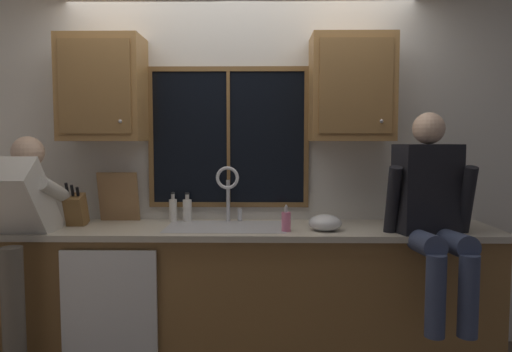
{
  "coord_description": "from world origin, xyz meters",
  "views": [
    {
      "loc": [
        0.17,
        -3.45,
        1.51
      ],
      "look_at": [
        0.12,
        -0.3,
        1.27
      ],
      "focal_mm": 33.08,
      "sensor_mm": 36.0,
      "label": 1
    }
  ],
  "objects_px": {
    "cutting_board": "(119,197)",
    "soap_dispenser": "(286,221)",
    "bottle_tall_clear": "(173,210)",
    "person_sitting_on_counter": "(432,206)",
    "knife_block": "(76,210)",
    "bottle_green_glass": "(187,210)",
    "mixing_bowl": "(325,223)",
    "person_standing": "(11,230)"
  },
  "relations": [
    {
      "from": "cutting_board",
      "to": "soap_dispenser",
      "type": "bearing_deg",
      "value": -17.02
    },
    {
      "from": "cutting_board",
      "to": "bottle_tall_clear",
      "type": "relative_size",
      "value": 1.71
    },
    {
      "from": "person_sitting_on_counter",
      "to": "knife_block",
      "type": "xyz_separation_m",
      "value": [
        -2.32,
        0.29,
        -0.08
      ]
    },
    {
      "from": "bottle_green_glass",
      "to": "bottle_tall_clear",
      "type": "relative_size",
      "value": 0.99
    },
    {
      "from": "mixing_bowl",
      "to": "bottle_green_glass",
      "type": "relative_size",
      "value": 1.02
    },
    {
      "from": "person_sitting_on_counter",
      "to": "mixing_bowl",
      "type": "relative_size",
      "value": 5.88
    },
    {
      "from": "knife_block",
      "to": "bottle_tall_clear",
      "type": "xyz_separation_m",
      "value": [
        0.63,
        0.18,
        -0.02
      ]
    },
    {
      "from": "mixing_bowl",
      "to": "cutting_board",
      "type": "bearing_deg",
      "value": 167.34
    },
    {
      "from": "soap_dispenser",
      "to": "person_standing",
      "type": "bearing_deg",
      "value": -175.09
    },
    {
      "from": "person_standing",
      "to": "cutting_board",
      "type": "distance_m",
      "value": 0.74
    },
    {
      "from": "knife_block",
      "to": "cutting_board",
      "type": "relative_size",
      "value": 0.89
    },
    {
      "from": "soap_dispenser",
      "to": "bottle_green_glass",
      "type": "distance_m",
      "value": 0.78
    },
    {
      "from": "cutting_board",
      "to": "soap_dispenser",
      "type": "xyz_separation_m",
      "value": [
        1.19,
        -0.37,
        -0.11
      ]
    },
    {
      "from": "mixing_bowl",
      "to": "bottle_green_glass",
      "type": "bearing_deg",
      "value": 161.79
    },
    {
      "from": "person_standing",
      "to": "person_sitting_on_counter",
      "type": "bearing_deg",
      "value": 0.65
    },
    {
      "from": "bottle_green_glass",
      "to": "person_sitting_on_counter",
      "type": "bearing_deg",
      "value": -16.5
    },
    {
      "from": "person_standing",
      "to": "mixing_bowl",
      "type": "bearing_deg",
      "value": 5.42
    },
    {
      "from": "cutting_board",
      "to": "mixing_bowl",
      "type": "xyz_separation_m",
      "value": [
        1.45,
        -0.33,
        -0.13
      ]
    },
    {
      "from": "bottle_tall_clear",
      "to": "person_sitting_on_counter",
      "type": "bearing_deg",
      "value": -15.58
    },
    {
      "from": "person_standing",
      "to": "soap_dispenser",
      "type": "distance_m",
      "value": 1.72
    },
    {
      "from": "person_sitting_on_counter",
      "to": "soap_dispenser",
      "type": "xyz_separation_m",
      "value": [
        -0.89,
        0.12,
        -0.12
      ]
    },
    {
      "from": "bottle_green_glass",
      "to": "bottle_tall_clear",
      "type": "height_order",
      "value": "bottle_tall_clear"
    },
    {
      "from": "person_sitting_on_counter",
      "to": "bottle_tall_clear",
      "type": "relative_size",
      "value": 5.94
    },
    {
      "from": "person_sitting_on_counter",
      "to": "cutting_board",
      "type": "height_order",
      "value": "person_sitting_on_counter"
    },
    {
      "from": "person_sitting_on_counter",
      "to": "mixing_bowl",
      "type": "bearing_deg",
      "value": 166.11
    },
    {
      "from": "person_sitting_on_counter",
      "to": "cutting_board",
      "type": "xyz_separation_m",
      "value": [
        -2.08,
        0.48,
        -0.01
      ]
    },
    {
      "from": "cutting_board",
      "to": "soap_dispenser",
      "type": "height_order",
      "value": "cutting_board"
    },
    {
      "from": "cutting_board",
      "to": "knife_block",
      "type": "bearing_deg",
      "value": -140.49
    },
    {
      "from": "person_standing",
      "to": "mixing_bowl",
      "type": "height_order",
      "value": "person_standing"
    },
    {
      "from": "cutting_board",
      "to": "bottle_tall_clear",
      "type": "height_order",
      "value": "cutting_board"
    },
    {
      "from": "person_sitting_on_counter",
      "to": "bottle_green_glass",
      "type": "relative_size",
      "value": 6.01
    },
    {
      "from": "knife_block",
      "to": "bottle_green_glass",
      "type": "bearing_deg",
      "value": 13.83
    },
    {
      "from": "person_standing",
      "to": "knife_block",
      "type": "xyz_separation_m",
      "value": [
        0.28,
        0.32,
        0.08
      ]
    },
    {
      "from": "person_standing",
      "to": "bottle_tall_clear",
      "type": "bearing_deg",
      "value": 28.72
    },
    {
      "from": "cutting_board",
      "to": "mixing_bowl",
      "type": "height_order",
      "value": "cutting_board"
    },
    {
      "from": "knife_block",
      "to": "bottle_green_glass",
      "type": "height_order",
      "value": "knife_block"
    },
    {
      "from": "person_standing",
      "to": "soap_dispenser",
      "type": "xyz_separation_m",
      "value": [
        1.71,
        0.15,
        0.04
      ]
    },
    {
      "from": "cutting_board",
      "to": "bottle_tall_clear",
      "type": "distance_m",
      "value": 0.41
    },
    {
      "from": "mixing_bowl",
      "to": "bottle_green_glass",
      "type": "height_order",
      "value": "bottle_green_glass"
    },
    {
      "from": "cutting_board",
      "to": "mixing_bowl",
      "type": "distance_m",
      "value": 1.49
    },
    {
      "from": "person_standing",
      "to": "person_sitting_on_counter",
      "type": "distance_m",
      "value": 2.61
    },
    {
      "from": "soap_dispenser",
      "to": "bottle_tall_clear",
      "type": "xyz_separation_m",
      "value": [
        -0.8,
        0.35,
        0.02
      ]
    }
  ]
}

